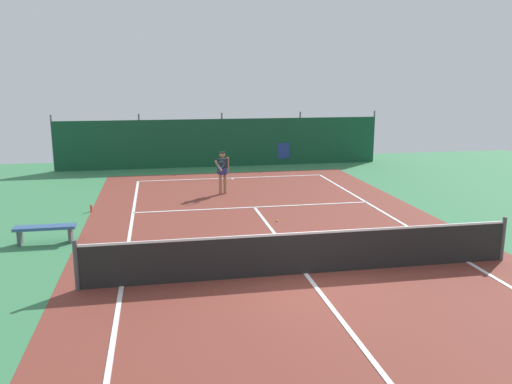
{
  "coord_description": "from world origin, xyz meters",
  "views": [
    {
      "loc": [
        -3.24,
        -10.94,
        4.41
      ],
      "look_at": [
        -0.24,
        4.82,
        0.9
      ],
      "focal_mm": 36.76,
      "sensor_mm": 36.0,
      "label": 1
    }
  ],
  "objects_px": {
    "tennis_player": "(223,170)",
    "parked_car": "(267,144)",
    "tennis_ball_near_player": "(277,221)",
    "courtside_bench": "(45,230)",
    "tennis_net": "(306,253)",
    "water_bottle": "(91,208)"
  },
  "relations": [
    {
      "from": "tennis_player",
      "to": "courtside_bench",
      "type": "distance_m",
      "value": 7.63
    },
    {
      "from": "tennis_net",
      "to": "courtside_bench",
      "type": "distance_m",
      "value": 7.22
    },
    {
      "from": "tennis_ball_near_player",
      "to": "courtside_bench",
      "type": "height_order",
      "value": "courtside_bench"
    },
    {
      "from": "tennis_player",
      "to": "water_bottle",
      "type": "distance_m",
      "value": 5.14
    },
    {
      "from": "parked_car",
      "to": "tennis_ball_near_player",
      "type": "bearing_deg",
      "value": 84.26
    },
    {
      "from": "tennis_player",
      "to": "parked_car",
      "type": "distance_m",
      "value": 9.24
    },
    {
      "from": "tennis_net",
      "to": "courtside_bench",
      "type": "height_order",
      "value": "tennis_net"
    },
    {
      "from": "tennis_net",
      "to": "parked_car",
      "type": "bearing_deg",
      "value": 80.94
    },
    {
      "from": "tennis_net",
      "to": "water_bottle",
      "type": "bearing_deg",
      "value": 128.81
    },
    {
      "from": "water_bottle",
      "to": "tennis_ball_near_player",
      "type": "bearing_deg",
      "value": -22.03
    },
    {
      "from": "courtside_bench",
      "to": "water_bottle",
      "type": "xyz_separation_m",
      "value": [
        0.81,
        3.33,
        -0.25
      ]
    },
    {
      "from": "tennis_player",
      "to": "courtside_bench",
      "type": "height_order",
      "value": "tennis_player"
    },
    {
      "from": "tennis_ball_near_player",
      "to": "parked_car",
      "type": "xyz_separation_m",
      "value": [
        2.39,
        12.82,
        0.81
      ]
    },
    {
      "from": "tennis_player",
      "to": "tennis_ball_near_player",
      "type": "relative_size",
      "value": 24.85
    },
    {
      "from": "tennis_player",
      "to": "parked_car",
      "type": "bearing_deg",
      "value": -132.18
    },
    {
      "from": "tennis_player",
      "to": "tennis_ball_near_player",
      "type": "xyz_separation_m",
      "value": [
        1.17,
        -4.29,
        -0.93
      ]
    },
    {
      "from": "tennis_player",
      "to": "water_bottle",
      "type": "height_order",
      "value": "tennis_player"
    },
    {
      "from": "tennis_player",
      "to": "water_bottle",
      "type": "bearing_deg",
      "value": 2.71
    },
    {
      "from": "tennis_net",
      "to": "tennis_ball_near_player",
      "type": "height_order",
      "value": "tennis_net"
    },
    {
      "from": "parked_car",
      "to": "water_bottle",
      "type": "bearing_deg",
      "value": 56.51
    },
    {
      "from": "tennis_player",
      "to": "courtside_bench",
      "type": "bearing_deg",
      "value": 24.1
    },
    {
      "from": "water_bottle",
      "to": "parked_car",
      "type": "bearing_deg",
      "value": 51.7
    }
  ]
}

